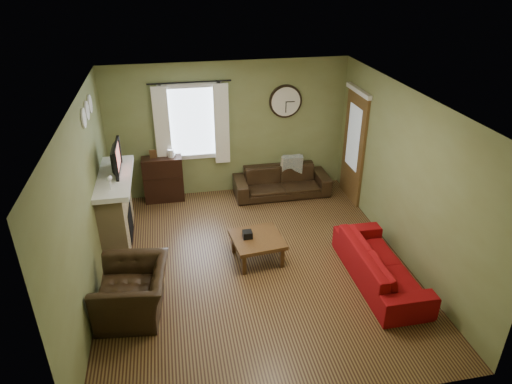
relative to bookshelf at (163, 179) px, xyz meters
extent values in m
cube|color=#50371F|center=(1.32, -2.42, -0.45)|extent=(4.60, 5.20, 0.00)
cube|color=white|center=(1.32, -2.42, 2.15)|extent=(4.60, 5.20, 0.00)
cube|color=olive|center=(-0.98, -2.42, 0.85)|extent=(0.00, 5.20, 2.60)
cube|color=olive|center=(3.62, -2.42, 0.85)|extent=(0.00, 5.20, 2.60)
cube|color=olive|center=(1.32, 0.18, 0.85)|extent=(4.60, 0.00, 2.60)
cube|color=olive|center=(1.32, -5.02, 0.85)|extent=(4.60, 0.00, 2.60)
cube|color=tan|center=(-0.78, -1.27, 0.10)|extent=(0.40, 1.40, 1.10)
cube|color=black|center=(-0.59, -1.27, -0.15)|extent=(0.04, 0.60, 0.55)
cube|color=white|center=(-0.75, -1.27, 0.69)|extent=(0.58, 1.60, 0.08)
imported|color=black|center=(-0.73, -1.12, 0.91)|extent=(0.08, 0.60, 0.35)
cube|color=#994C3F|center=(-0.65, -1.12, 0.96)|extent=(0.02, 0.62, 0.36)
cylinder|color=white|center=(-0.96, -1.62, 1.80)|extent=(0.28, 0.28, 0.03)
cylinder|color=white|center=(-0.96, -1.27, 1.80)|extent=(0.28, 0.28, 0.03)
cylinder|color=white|center=(-0.96, -0.92, 1.80)|extent=(0.28, 0.28, 0.03)
cylinder|color=black|center=(0.62, 0.06, 1.82)|extent=(0.03, 0.03, 1.50)
cube|color=white|center=(0.07, 0.06, 1.00)|extent=(0.28, 0.04, 1.55)
cube|color=white|center=(1.17, 0.06, 1.00)|extent=(0.28, 0.04, 1.55)
cube|color=brown|center=(3.59, -0.57, 0.60)|extent=(0.05, 0.90, 2.10)
imported|color=#4D3118|center=(0.11, 0.14, 0.51)|extent=(0.17, 0.22, 0.02)
imported|color=black|center=(2.30, -0.21, -0.17)|extent=(1.87, 0.73, 0.55)
cube|color=gray|center=(2.56, -0.04, 0.10)|extent=(0.41, 0.18, 0.40)
cube|color=gray|center=(2.52, -0.04, 0.10)|extent=(0.40, 0.16, 0.39)
imported|color=maroon|center=(3.04, -3.16, -0.16)|extent=(0.76, 1.94, 0.57)
imported|color=black|center=(-0.45, -3.15, -0.11)|extent=(1.01, 1.13, 0.67)
cube|color=black|center=(1.24, -2.27, -0.05)|extent=(0.14, 0.14, 0.11)
camera|label=1|loc=(0.23, -8.10, 3.81)|focal=32.00mm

